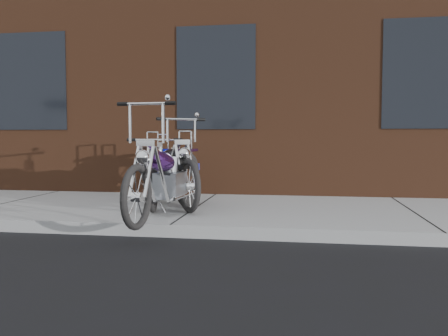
# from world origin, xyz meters

# --- Properties ---
(ground) EXTENTS (120.00, 120.00, 0.00)m
(ground) POSITION_xyz_m (0.00, 0.00, 0.00)
(ground) COLOR black
(ground) RESTS_ON ground
(sidewalk) EXTENTS (22.00, 3.00, 0.15)m
(sidewalk) POSITION_xyz_m (0.00, 1.50, 0.07)
(sidewalk) COLOR #A2A2A2
(sidewalk) RESTS_ON ground
(building_brick) EXTENTS (22.00, 10.00, 8.00)m
(building_brick) POSITION_xyz_m (0.00, 8.00, 4.00)
(building_brick) COLOR #59301C
(building_brick) RESTS_ON ground
(chopper_purple) EXTENTS (0.61, 2.51, 1.41)m
(chopper_purple) POSITION_xyz_m (-0.19, 0.59, 0.60)
(chopper_purple) COLOR black
(chopper_purple) RESTS_ON sidewalk
(chopper_blue) EXTENTS (0.73, 2.40, 1.05)m
(chopper_blue) POSITION_xyz_m (-0.65, 1.73, 0.59)
(chopper_blue) COLOR black
(chopper_blue) RESTS_ON sidewalk
(chopper_third) EXTENTS (1.51, 2.15, 1.28)m
(chopper_third) POSITION_xyz_m (-0.51, 1.66, 0.60)
(chopper_third) COLOR black
(chopper_third) RESTS_ON sidewalk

